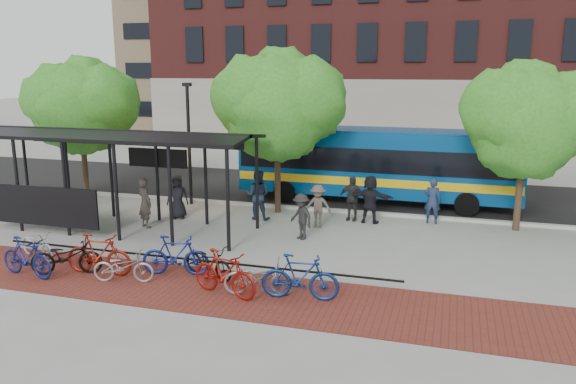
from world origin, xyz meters
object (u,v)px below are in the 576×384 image
(bike_3, at_px, (27,257))
(bike_11, at_px, (300,277))
(bike_7, at_px, (175,255))
(pedestrian_3, at_px, (318,206))
(pedestrian_4, at_px, (352,198))
(pedestrian_9, at_px, (301,217))
(tree_b, at_px, (280,101))
(bus_shelter, at_px, (108,146))
(pedestrian_2, at_px, (258,195))
(pedestrian_7, at_px, (432,201))
(tree_c, at_px, (528,117))
(bike_5, at_px, (99,254))
(bike_2, at_px, (37,244))
(lamp_post_left, at_px, (189,140))
(bus, at_px, (377,161))
(bike_10, at_px, (259,277))
(bike_9, at_px, (224,273))
(bike_8, at_px, (208,261))
(bike_6, at_px, (123,266))
(pedestrian_1, at_px, (145,203))
(pedestrian_0, at_px, (178,197))
(pedestrian_5, at_px, (370,199))
(tree_a, at_px, (82,103))
(bike_4, at_px, (66,257))

(bike_3, distance_m, bike_11, 7.74)
(bike_7, relative_size, pedestrian_3, 1.20)
(pedestrian_4, height_order, pedestrian_9, pedestrian_4)
(tree_b, xyz_separation_m, bike_7, (-0.71, -7.60, -3.89))
(bus_shelter, xyz_separation_m, pedestrian_2, (4.72, 2.55, -2.04))
(pedestrian_2, distance_m, pedestrian_7, 6.58)
(tree_c, height_order, bike_5, tree_c)
(bike_2, height_order, bike_5, bike_5)
(lamp_post_left, distance_m, bus, 8.04)
(bus, bearing_deg, bike_2, -129.89)
(bike_10, relative_size, bike_11, 0.93)
(tree_c, bearing_deg, bike_9, -132.40)
(bike_7, xyz_separation_m, bike_11, (3.81, -0.66, 0.02))
(tree_b, relative_size, bike_8, 3.62)
(bike_9, bearing_deg, pedestrian_7, -12.13)
(tree_c, distance_m, bike_10, 11.39)
(pedestrian_4, bearing_deg, tree_c, 9.13)
(bike_6, bearing_deg, pedestrian_1, 11.11)
(pedestrian_0, bearing_deg, pedestrian_9, -34.80)
(bike_6, distance_m, pedestrian_1, 5.44)
(bus, bearing_deg, bike_8, -106.50)
(pedestrian_7, bearing_deg, bike_3, 44.14)
(bike_5, relative_size, pedestrian_2, 1.04)
(pedestrian_1, relative_size, pedestrian_2, 0.96)
(bike_5, bearing_deg, bus_shelter, 25.39)
(bike_9, bearing_deg, pedestrian_0, 52.69)
(bike_11, bearing_deg, pedestrian_5, -10.84)
(pedestrian_7, bearing_deg, pedestrian_2, 15.35)
(tree_a, bearing_deg, bike_3, -63.75)
(pedestrian_0, bearing_deg, tree_a, 138.40)
(pedestrian_0, distance_m, pedestrian_4, 6.71)
(bus_shelter, xyz_separation_m, bike_7, (4.52, -3.77, -2.42))
(bike_11, bearing_deg, pedestrian_1, 50.21)
(bike_4, height_order, bike_8, bike_4)
(pedestrian_3, bearing_deg, pedestrian_4, 49.79)
(pedestrian_0, bearing_deg, bus, 13.43)
(bike_7, xyz_separation_m, pedestrian_9, (2.48, 4.30, 0.22))
(tree_b, relative_size, bike_6, 3.87)
(pedestrian_4, bearing_deg, tree_b, 177.71)
(bike_9, relative_size, pedestrian_0, 1.16)
(bike_11, bearing_deg, pedestrian_7, -25.27)
(tree_a, bearing_deg, bus, 12.74)
(bike_3, distance_m, bike_8, 5.06)
(bus, bearing_deg, bike_9, -100.48)
(bus_shelter, distance_m, bike_3, 5.65)
(tree_b, distance_m, bike_9, 9.46)
(bike_10, relative_size, pedestrian_1, 1.00)
(lamp_post_left, relative_size, pedestrian_4, 2.97)
(bike_6, distance_m, pedestrian_9, 6.31)
(bike_5, bearing_deg, pedestrian_4, -40.48)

